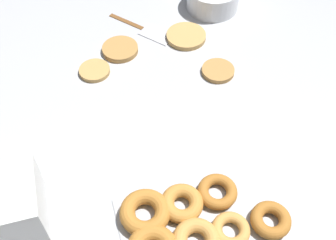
% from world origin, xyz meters
% --- Properties ---
extents(ground_plane, '(3.00, 3.00, 0.00)m').
position_xyz_m(ground_plane, '(0.00, 0.00, 0.00)').
color(ground_plane, '#B2B5BA').
extents(pancake_0, '(0.09, 0.09, 0.01)m').
position_xyz_m(pancake_0, '(-0.13, 0.12, 0.01)').
color(pancake_0, tan).
rests_on(pancake_0, ground_plane).
extents(pancake_1, '(0.12, 0.12, 0.01)m').
position_xyz_m(pancake_1, '(0.16, 0.19, 0.01)').
color(pancake_1, tan).
rests_on(pancake_1, ground_plane).
extents(pancake_2, '(0.10, 0.10, 0.02)m').
position_xyz_m(pancake_2, '(-0.05, 0.19, 0.01)').
color(pancake_2, '#B27F42').
rests_on(pancake_2, ground_plane).
extents(pancake_3, '(0.09, 0.09, 0.01)m').
position_xyz_m(pancake_3, '(0.20, 0.03, 0.01)').
color(pancake_3, '#B27F42').
rests_on(pancake_3, ground_plane).
extents(donut_tray, '(0.36, 0.20, 0.04)m').
position_xyz_m(donut_tray, '(-0.01, -0.39, 0.02)').
color(donut_tray, '#ADAFB5').
rests_on(donut_tray, ground_plane).
extents(container_stack, '(0.15, 0.15, 0.13)m').
position_xyz_m(container_stack, '(-0.37, -0.27, 0.06)').
color(container_stack, white).
rests_on(container_stack, ground_plane).
extents(spatula, '(0.18, 0.19, 0.01)m').
position_xyz_m(spatula, '(0.06, 0.25, 0.00)').
color(spatula, brown).
rests_on(spatula, ground_plane).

